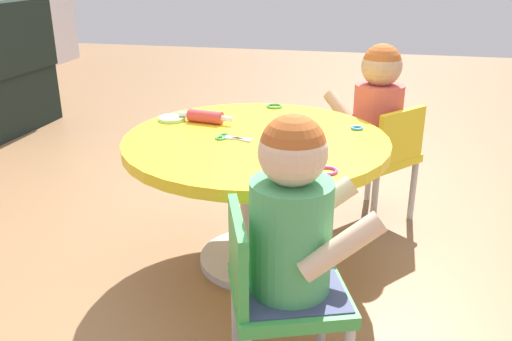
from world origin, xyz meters
TOP-DOWN VIEW (x-y plane):
  - ground_plane at (0.00, 0.00)m, footprint 10.00×10.00m
  - craft_table at (0.00, 0.00)m, footprint 0.96×0.96m
  - child_chair_left at (-0.63, -0.19)m, footprint 0.38×0.38m
  - seated_child_left at (-0.62, -0.23)m, footprint 0.37×0.42m
  - child_chair_right at (0.48, -0.46)m, footprint 0.42×0.42m
  - seated_child_right at (0.50, -0.43)m, footprint 0.43×0.44m
  - rolling_pin at (0.14, 0.23)m, footprint 0.07×0.23m
  - craft_scissors at (-0.03, 0.09)m, footprint 0.08×0.14m
  - playdough_blob_0 at (0.14, 0.37)m, footprint 0.11×0.11m
  - cookie_cutter_0 at (0.17, -0.35)m, footprint 0.05×0.05m
  - cookie_cutter_1 at (0.42, 0.01)m, footprint 0.07×0.07m
  - cookie_cutter_2 at (-0.29, -0.28)m, footprint 0.07×0.07m

SIDE VIEW (x-z plane):
  - ground_plane at x=0.00m, z-range 0.00..0.00m
  - child_chair_left at x=-0.63m, z-range 0.04..0.57m
  - child_chair_right at x=0.48m, z-range 0.04..0.57m
  - craft_table at x=0.00m, z-range 0.15..0.66m
  - craft_scissors at x=-0.03m, z-range 0.52..0.52m
  - cookie_cutter_0 at x=0.17m, z-range 0.52..0.53m
  - cookie_cutter_1 at x=0.42m, z-range 0.52..0.53m
  - cookie_cutter_2 at x=-0.29m, z-range 0.52..0.53m
  - playdough_blob_0 at x=0.14m, z-range 0.52..0.53m
  - seated_child_left at x=-0.62m, z-range 0.28..0.79m
  - seated_child_right at x=0.50m, z-range 0.28..0.79m
  - rolling_pin at x=0.14m, z-range 0.52..0.57m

